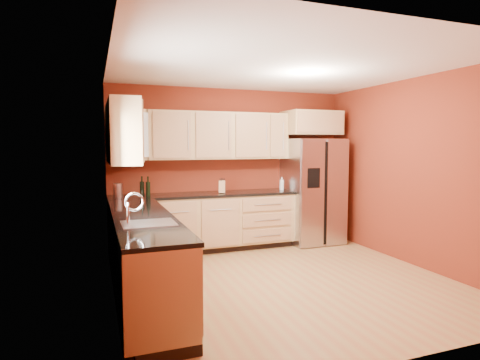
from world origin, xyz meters
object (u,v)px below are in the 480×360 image
object	(u,v)px
canister_left	(118,191)
knife_block	(222,187)
refrigerator	(312,191)
soap_dispenser	(282,184)
wine_bottle_a	(148,186)

from	to	relation	value
canister_left	knife_block	distance (m)	1.57
refrigerator	knife_block	xyz separation A→B (m)	(-1.63, -0.01, 0.13)
refrigerator	knife_block	size ratio (longest dim) A/B	9.10
refrigerator	soap_dispenser	size ratio (longest dim) A/B	8.30
refrigerator	knife_block	world-z (taller)	refrigerator
canister_left	wine_bottle_a	size ratio (longest dim) A/B	0.59
refrigerator	soap_dispenser	xyz separation A→B (m)	(-0.55, 0.08, 0.14)
knife_block	canister_left	bearing A→B (deg)	-164.43
knife_block	refrigerator	bearing A→B (deg)	19.90
refrigerator	wine_bottle_a	bearing A→B (deg)	179.81
refrigerator	soap_dispenser	world-z (taller)	refrigerator
canister_left	knife_block	xyz separation A→B (m)	(1.57, -0.11, 0.01)
refrigerator	soap_dispenser	distance (m)	0.57
knife_block	soap_dispenser	distance (m)	1.09
canister_left	knife_block	world-z (taller)	knife_block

